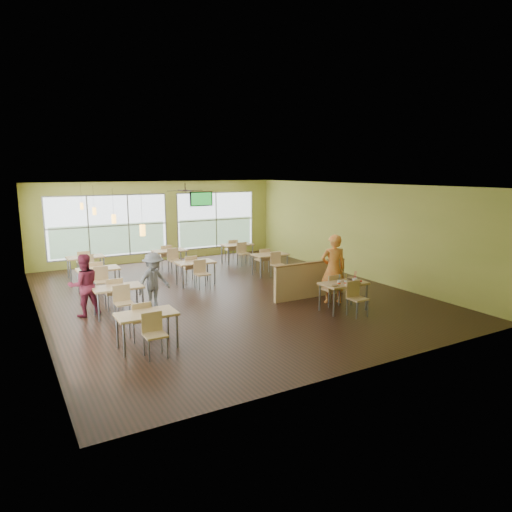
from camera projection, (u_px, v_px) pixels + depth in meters
name	position (u px, v px, depth m)	size (l,w,h in m)	color
room	(224.00, 241.00, 13.27)	(12.00, 12.04, 3.20)	black
window_bays	(108.00, 238.00, 14.64)	(9.24, 10.24, 2.38)	white
main_table	(343.00, 287.00, 11.86)	(1.22, 1.52, 0.87)	tan
half_wall_divider	(310.00, 280.00, 13.12)	(2.40, 0.14, 1.04)	tan
dining_tables	(171.00, 266.00, 14.40)	(6.92, 8.72, 0.87)	tan
pendant_lights	(104.00, 215.00, 12.14)	(0.11, 7.31, 0.86)	#2D2119
ceiling_fan	(185.00, 190.00, 15.59)	(1.25, 1.25, 0.29)	#2D2119
tv_backwall	(201.00, 199.00, 19.03)	(1.00, 0.07, 0.60)	black
man_plaid	(333.00, 269.00, 12.49)	(0.70, 0.46, 1.92)	#EF521A
patron_maroon	(84.00, 285.00, 11.39)	(0.77, 0.60, 1.58)	maroon
patron_grey	(154.00, 281.00, 11.96)	(0.98, 0.56, 1.52)	slate
cup_blue	(339.00, 283.00, 11.53)	(0.09, 0.09, 0.32)	white
cup_yellow	(346.00, 283.00, 11.57)	(0.09, 0.09, 0.31)	white
cup_red_near	(354.00, 281.00, 11.69)	(0.10, 0.10, 0.37)	white
cup_red_far	(356.00, 280.00, 11.82)	(0.09, 0.09, 0.33)	white
food_basket	(352.00, 278.00, 12.15)	(0.26, 0.26, 0.06)	black
ketchup_cup	(361.00, 281.00, 11.95)	(0.06, 0.06, 0.03)	#B41308
wrapper_left	(335.00, 285.00, 11.46)	(0.18, 0.16, 0.05)	#A78351
wrapper_mid	(344.00, 281.00, 11.94)	(0.22, 0.19, 0.05)	#A78351
wrapper_right	(359.00, 283.00, 11.71)	(0.15, 0.13, 0.04)	#A78351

